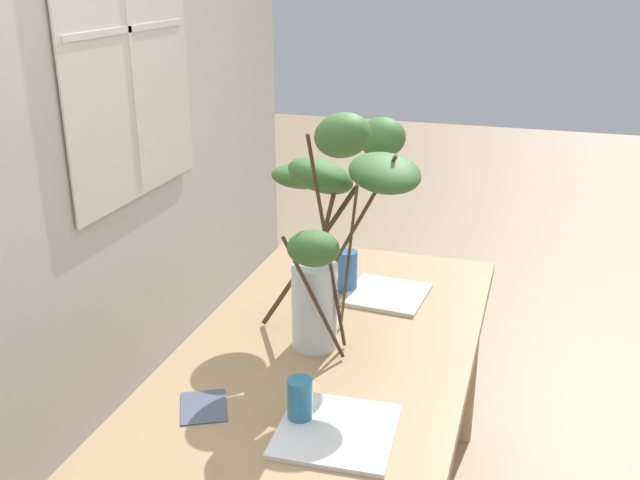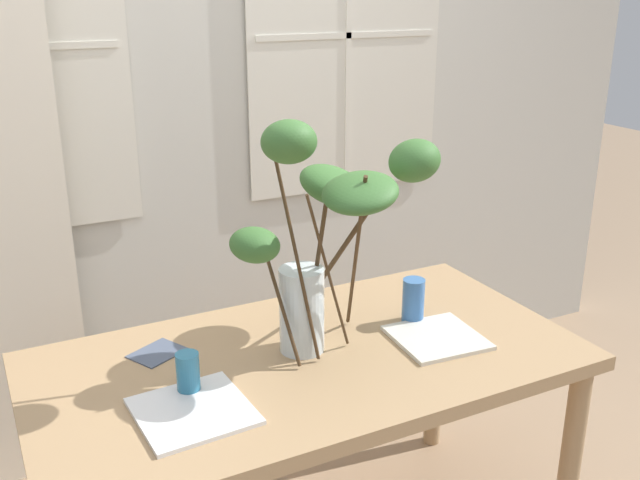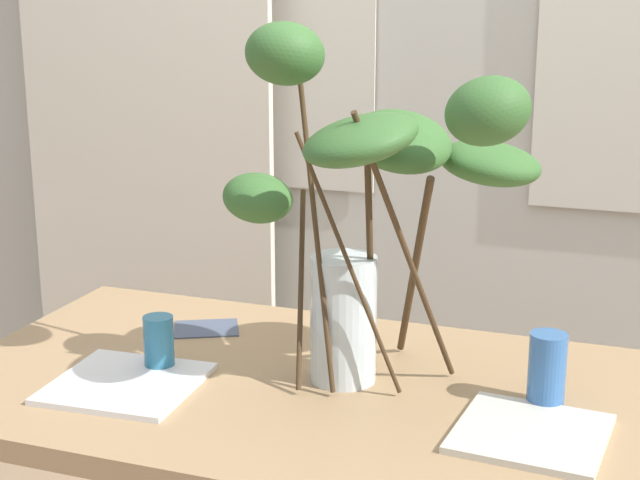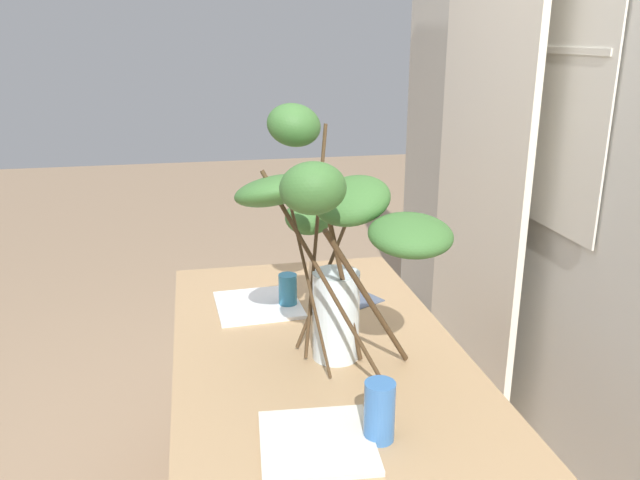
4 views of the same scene
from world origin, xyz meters
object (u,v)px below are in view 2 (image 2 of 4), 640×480
(dining_table, at_px, (308,381))
(drinking_glass_blue_left, at_px, (188,373))
(vase_with_branches, at_px, (330,221))
(plate_square_left, at_px, (193,411))
(plate_square_right, at_px, (437,338))
(drinking_glass_blue_right, at_px, (413,300))

(dining_table, bearing_deg, drinking_glass_blue_left, -173.74)
(dining_table, xyz_separation_m, vase_with_branches, (0.08, 0.01, 0.49))
(dining_table, xyz_separation_m, drinking_glass_blue_left, (-0.37, -0.04, 0.15))
(vase_with_branches, bearing_deg, plate_square_left, -162.55)
(plate_square_left, bearing_deg, dining_table, 19.55)
(plate_square_right, bearing_deg, drinking_glass_blue_right, 87.58)
(vase_with_branches, height_order, plate_square_left, vase_with_branches)
(dining_table, height_order, vase_with_branches, vase_with_branches)
(vase_with_branches, height_order, drinking_glass_blue_left, vase_with_branches)
(dining_table, height_order, drinking_glass_blue_left, drinking_glass_blue_left)
(vase_with_branches, xyz_separation_m, drinking_glass_blue_right, (0.32, 0.04, -0.33))
(drinking_glass_blue_left, bearing_deg, dining_table, 6.26)
(plate_square_right, bearing_deg, plate_square_left, -176.47)
(plate_square_left, bearing_deg, vase_with_branches, 17.45)
(vase_with_branches, relative_size, plate_square_right, 2.84)
(drinking_glass_blue_left, distance_m, plate_square_right, 0.77)
(drinking_glass_blue_left, bearing_deg, plate_square_left, -102.15)
(plate_square_right, bearing_deg, drinking_glass_blue_left, 176.24)
(drinking_glass_blue_right, xyz_separation_m, plate_square_left, (-0.79, -0.19, -0.07))
(drinking_glass_blue_right, bearing_deg, dining_table, -172.76)
(dining_table, distance_m, drinking_glass_blue_left, 0.40)
(plate_square_left, relative_size, plate_square_right, 1.08)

